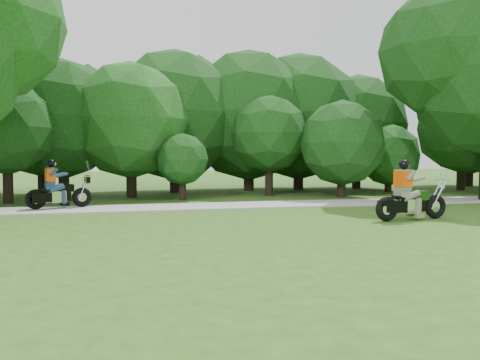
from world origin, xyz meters
name	(u,v)px	position (x,y,z in m)	size (l,w,h in m)	color
ground	(337,245)	(0.00, 0.00, 0.00)	(100.00, 100.00, 0.00)	#295518
walkway	(245,205)	(0.00, 8.00, 0.03)	(60.00, 2.20, 0.06)	#9B9B96
tree_line	(262,122)	(2.54, 14.43, 3.66)	(39.78, 11.26, 7.68)	black
chopper_motorcycle	(408,198)	(3.76, 3.09, 0.67)	(2.53, 0.77, 1.81)	black
touring_motorcycle	(55,191)	(-6.85, 8.34, 0.69)	(2.22, 1.19, 1.73)	black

